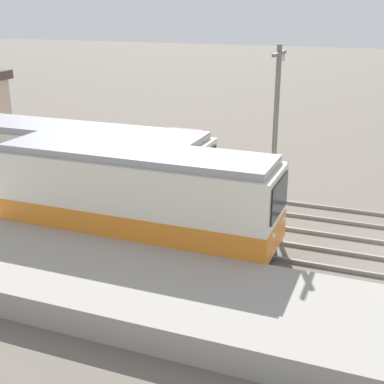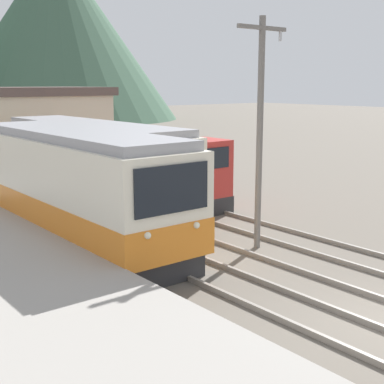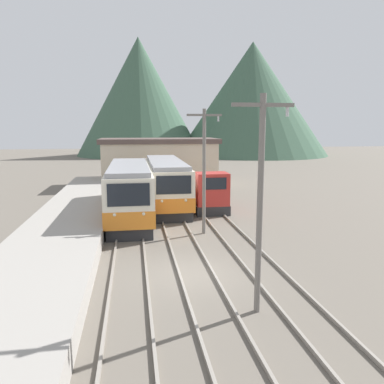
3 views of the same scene
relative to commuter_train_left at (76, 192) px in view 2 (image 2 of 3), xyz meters
name	(u,v)px [view 2 (image 2 of 3)]	position (x,y,z in m)	size (l,w,h in m)	color
track_left	(324,360)	(0.00, -10.06, -1.67)	(1.54, 60.00, 0.14)	gray
commuter_train_left	(76,192)	(0.00, 0.00, 0.00)	(2.84, 10.64, 3.76)	#28282B
commuter_train_center	(92,169)	(2.80, 4.13, -0.04)	(2.84, 11.76, 3.66)	#28282B
shunting_locomotive	(174,179)	(5.80, 2.39, -0.54)	(2.40, 5.66, 3.00)	#28282B
catenary_mast_mid	(260,126)	(4.31, -4.07, 2.18)	(2.00, 0.20, 7.21)	slate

